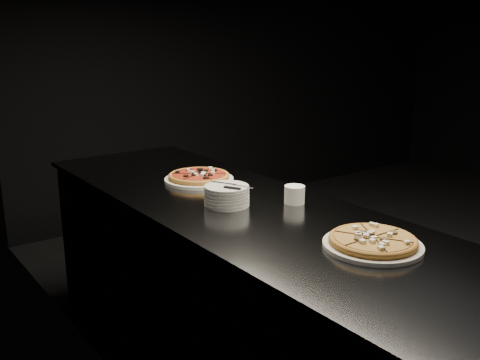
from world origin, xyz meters
TOP-DOWN VIEW (x-y plane):
  - wall_left at (-2.50, 0.00)m, footprint 0.02×5.00m
  - wall_back at (0.00, 2.50)m, footprint 5.00×0.02m
  - counter at (-2.13, 0.00)m, footprint 0.74×2.44m
  - pizza_mushroom at (-2.06, -0.62)m, footprint 0.32×0.32m
  - pizza_tomato at (-2.07, 0.41)m, footprint 0.38×0.38m
  - plate_stack at (-2.18, 0.03)m, footprint 0.18×0.18m
  - cutlery at (-2.17, 0.02)m, footprint 0.08×0.19m
  - ramekin at (-1.94, -0.11)m, footprint 0.08×0.08m

SIDE VIEW (x-z plane):
  - counter at x=-2.13m, z-range 0.00..0.92m
  - pizza_mushroom at x=-2.06m, z-range 0.92..0.96m
  - pizza_tomato at x=-2.07m, z-range 0.92..0.96m
  - ramekin at x=-1.94m, z-range 0.92..1.00m
  - plate_stack at x=-2.18m, z-range 0.92..1.00m
  - cutlery at x=-2.17m, z-range 1.00..1.01m
  - wall_left at x=-2.50m, z-range 0.00..2.80m
  - wall_back at x=0.00m, z-range 0.00..2.80m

